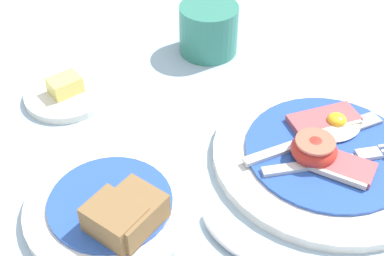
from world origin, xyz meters
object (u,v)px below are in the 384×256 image
breakfast_plate (327,152)px  teaspoon_near_cup (244,253)px  butter_dish (67,93)px  bread_plate (114,209)px  sugar_cup (209,28)px

breakfast_plate → teaspoon_near_cup: 0.17m
breakfast_plate → butter_dish: 0.34m
bread_plate → sugar_cup: 0.33m
breakfast_plate → sugar_cup: size_ratio=3.13×
butter_dish → teaspoon_near_cup: (0.08, -0.32, -0.00)m
bread_plate → sugar_cup: bearing=45.0°
breakfast_plate → bread_plate: 0.25m
bread_plate → sugar_cup: (0.23, 0.23, 0.02)m
bread_plate → teaspoon_near_cup: bearing=-47.0°
sugar_cup → butter_dish: bearing=-175.7°
breakfast_plate → teaspoon_near_cup: bearing=-154.8°
breakfast_plate → butter_dish: breakfast_plate is taller
breakfast_plate → teaspoon_near_cup: (-0.15, -0.07, -0.00)m
bread_plate → teaspoon_near_cup: bread_plate is taller
bread_plate → breakfast_plate: bearing=-6.6°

